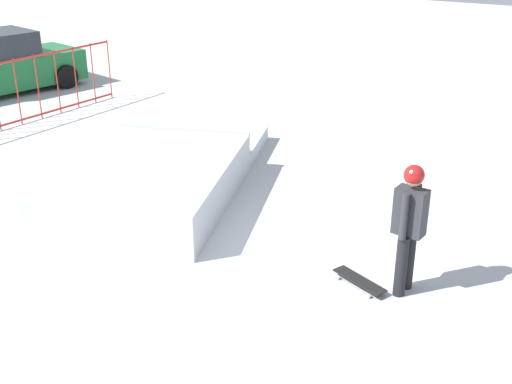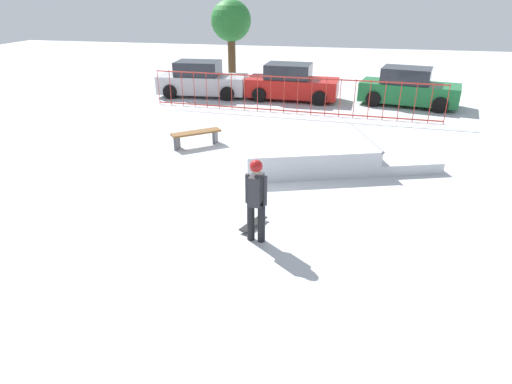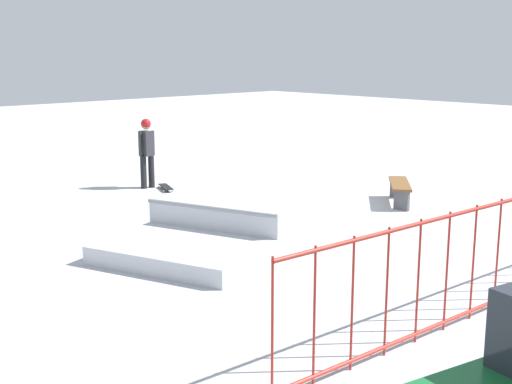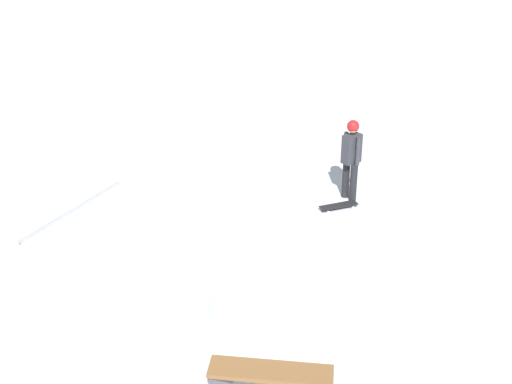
% 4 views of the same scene
% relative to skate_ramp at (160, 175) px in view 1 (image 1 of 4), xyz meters
% --- Properties ---
extents(ground_plane, '(60.00, 60.00, 0.00)m').
position_rel_skate_ramp_xyz_m(ground_plane, '(-1.63, -1.32, -0.32)').
color(ground_plane, '#B7BABF').
extents(skate_ramp, '(5.95, 4.22, 0.74)m').
position_rel_skate_ramp_xyz_m(skate_ramp, '(0.00, 0.00, 0.00)').
color(skate_ramp, silver).
rests_on(skate_ramp, ground).
extents(skater, '(0.44, 0.40, 1.73)m').
position_rel_skate_ramp_xyz_m(skater, '(-0.93, -4.68, 0.69)').
color(skater, black).
rests_on(skater, ground).
extents(skateboard, '(0.49, 0.82, 0.09)m').
position_rel_skate_ramp_xyz_m(skateboard, '(-1.10, -4.16, -0.24)').
color(skateboard, black).
rests_on(skateboard, ground).
extents(parked_car_green, '(4.36, 2.57, 1.60)m').
position_rel_skate_ramp_xyz_m(parked_car_green, '(3.15, 7.85, 0.41)').
color(parked_car_green, '#196B33').
rests_on(parked_car_green, ground).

